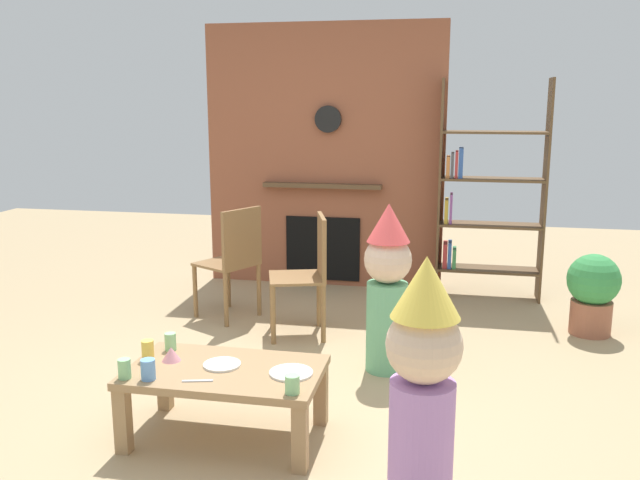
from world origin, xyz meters
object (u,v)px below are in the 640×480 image
paper_cup_far_left (124,369)px  paper_cup_far_right (148,369)px  birthday_cake_slice (171,354)px  dining_chair_middle (309,268)px  dining_chair_left (234,257)px  paper_cup_near_left (170,342)px  bookshelf (482,198)px  coffee_table (225,380)px  potted_plant_tall (593,291)px  paper_plate_rear (291,373)px  paper_cup_near_right (292,384)px  child_in_pink (387,284)px  child_with_cone_hat (423,383)px  paper_cup_center (148,350)px  paper_plate_front (222,365)px

paper_cup_far_left → paper_cup_far_right: 0.12m
birthday_cake_slice → dining_chair_middle: dining_chair_middle is taller
dining_chair_left → paper_cup_near_left: bearing=124.7°
paper_cup_far_right → dining_chair_left: 2.07m
bookshelf → coffee_table: size_ratio=1.92×
paper_cup_far_left → paper_cup_far_right: bearing=5.0°
potted_plant_tall → paper_plate_rear: bearing=-131.4°
coffee_table → paper_cup_near_left: 0.43m
coffee_table → dining_chair_middle: 1.62m
bookshelf → paper_cup_near_right: size_ratio=21.38×
paper_cup_far_left → birthday_cake_slice: paper_cup_far_left is taller
paper_cup_near_right → paper_cup_far_left: paper_cup_far_left is taller
child_in_pink → paper_plate_rear: bearing=15.0°
child_with_cone_hat → child_in_pink: child_with_cone_hat is taller
paper_cup_near_right → paper_plate_rear: paper_cup_near_right is taller
paper_cup_center → child_in_pink: 1.55m
coffee_table → child_with_cone_hat: 1.16m
birthday_cake_slice → child_in_pink: bearing=44.5°
bookshelf → birthday_cake_slice: bookshelf is taller
paper_cup_center → child_in_pink: (1.15, 1.02, 0.14)m
paper_cup_far_left → paper_cup_far_right: size_ratio=0.97×
coffee_table → dining_chair_left: bearing=107.1°
paper_cup_far_right → paper_plate_rear: 0.70m
paper_plate_rear → potted_plant_tall: bearing=48.6°
paper_plate_rear → birthday_cake_slice: 0.66m
paper_plate_rear → potted_plant_tall: size_ratio=0.36×
paper_cup_near_left → dining_chair_left: dining_chair_left is taller
bookshelf → child_with_cone_hat: bearing=-95.7°
paper_cup_far_left → child_in_pink: child_in_pink is taller
paper_cup_near_left → child_with_cone_hat: bearing=-25.4°
paper_plate_rear → dining_chair_middle: bearing=99.1°
paper_plate_rear → potted_plant_tall: (1.80, 2.04, -0.05)m
coffee_table → paper_cup_center: (-0.43, 0.03, 0.12)m
paper_cup_center → paper_plate_rear: paper_cup_center is taller
paper_cup_near_right → paper_cup_center: 0.88m
birthday_cake_slice → dining_chair_left: dining_chair_left is taller
child_in_pink → paper_cup_near_left: bearing=-17.2°
paper_cup_center → birthday_cake_slice: size_ratio=1.07×
child_with_cone_hat → child_in_pink: (-0.30, 1.53, -0.02)m
bookshelf → paper_plate_front: bookshelf is taller
child_with_cone_hat → birthday_cake_slice: bearing=3.8°
dining_chair_middle → paper_cup_near_left: bearing=55.3°
paper_cup_far_right → child_in_pink: (1.04, 1.26, 0.15)m
bookshelf → dining_chair_middle: size_ratio=2.11×
paper_cup_center → paper_cup_far_left: (-0.01, -0.24, -0.00)m
paper_cup_center → paper_cup_near_left: bearing=69.5°
dining_chair_middle → potted_plant_tall: size_ratio=1.48×
paper_plate_front → child_with_cone_hat: child_with_cone_hat is taller
birthday_cake_slice → paper_cup_far_right: bearing=-92.8°
paper_cup_far_left → dining_chair_middle: size_ratio=0.11×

